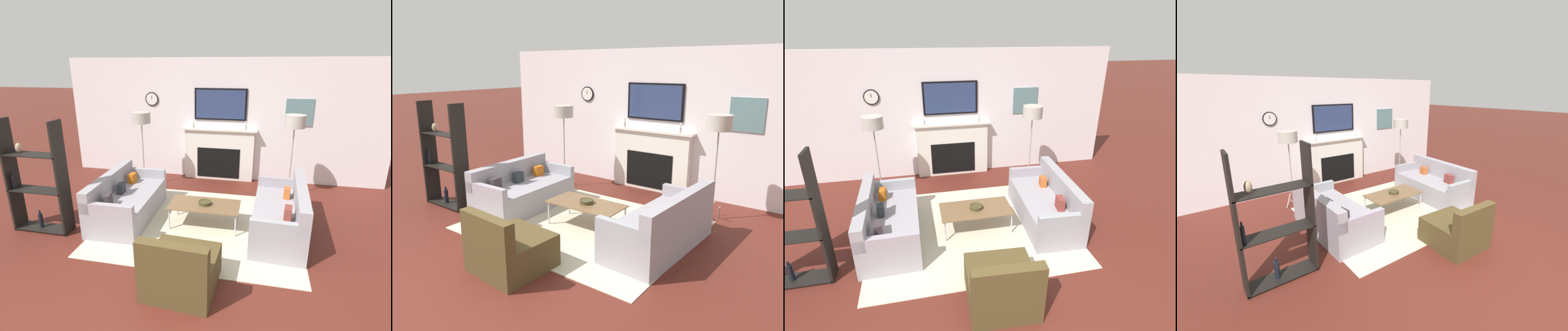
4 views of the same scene
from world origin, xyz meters
TOP-DOWN VIEW (x-y plane):
  - fireplace_wall at (0.00, 4.67)m, footprint 7.17×0.28m
  - area_rug at (0.00, 2.37)m, footprint 3.21×2.63m
  - couch_left at (-1.30, 2.37)m, footprint 0.87×1.74m
  - couch_right at (1.30, 2.37)m, footprint 0.86×1.81m
  - armchair at (0.08, 0.80)m, footprint 0.85×0.86m
  - coffee_table at (0.08, 2.34)m, footprint 1.14×0.58m
  - decorative_bowl at (0.09, 2.34)m, footprint 0.21×0.21m
  - floor_lamp_left at (-1.51, 3.76)m, footprint 0.38×0.38m
  - floor_lamp_right at (1.51, 3.76)m, footprint 0.38×0.38m
  - shelf_unit at (-2.44, 1.67)m, footprint 0.93×0.28m

SIDE VIEW (x-z plane):
  - area_rug at x=0.00m, z-range 0.00..0.01m
  - armchair at x=0.08m, z-range -0.13..0.65m
  - couch_left at x=-1.30m, z-range -0.10..0.67m
  - couch_right at x=1.30m, z-range -0.11..0.70m
  - coffee_table at x=0.08m, z-range 0.17..0.55m
  - decorative_bowl at x=0.09m, z-range 0.39..0.44m
  - shelf_unit at x=-2.44m, z-range -0.06..1.74m
  - fireplace_wall at x=0.00m, z-range -0.13..2.57m
  - floor_lamp_left at x=-1.51m, z-range 0.67..2.30m
  - floor_lamp_right at x=1.51m, z-range 0.68..2.36m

